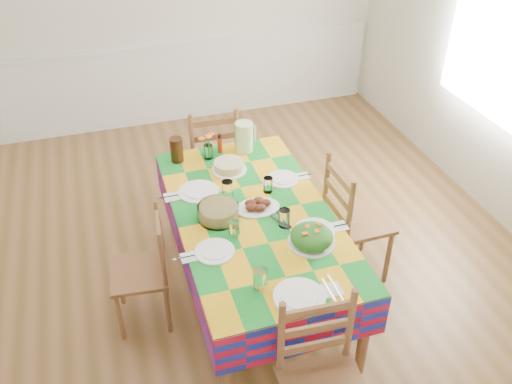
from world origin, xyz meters
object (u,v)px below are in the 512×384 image
dining_table (254,223)px  chair_left (145,271)px  meat_platter (257,206)px  chair_right (352,221)px  chair_near (322,384)px  chair_far (213,157)px  green_pitcher (244,137)px  tea_pitcher (177,150)px

dining_table → chair_left: (-0.76, -0.00, -0.23)m
meat_platter → chair_right: chair_right is taller
chair_near → chair_far: (-0.00, 2.40, -0.01)m
green_pitcher → chair_right: bearing=-54.1°
dining_table → chair_near: 1.21m
tea_pitcher → chair_near: (0.37, -2.01, -0.35)m
chair_left → meat_platter: bearing=99.1°
green_pitcher → tea_pitcher: (-0.54, 0.00, -0.02)m
meat_platter → tea_pitcher: bearing=117.5°
chair_left → chair_near: bearing=38.5°
green_pitcher → tea_pitcher: size_ratio=1.24×
chair_right → dining_table: bearing=88.8°
chair_near → chair_far: chair_near is taller
meat_platter → chair_far: size_ratio=0.31×
chair_near → chair_right: (0.76, 1.20, 0.00)m
chair_near → chair_far: bearing=93.6°
green_pitcher → chair_left: size_ratio=0.28×
tea_pitcher → chair_left: (-0.40, -0.82, -0.41)m
dining_table → meat_platter: meat_platter is taller
dining_table → meat_platter: 0.12m
chair_near → chair_right: bearing=61.3°
dining_table → chair_far: (-0.00, 1.20, -0.18)m
meat_platter → chair_right: (0.72, -0.04, -0.27)m
tea_pitcher → chair_near: bearing=-79.7°
tea_pitcher → chair_left: size_ratio=0.22×
chair_right → chair_far: bearing=31.2°
green_pitcher → chair_left: green_pitcher is taller
green_pitcher → meat_platter: bearing=-99.9°
chair_left → chair_right: (1.52, 0.00, 0.06)m
green_pitcher → tea_pitcher: green_pitcher is taller
meat_platter → green_pitcher: (0.13, 0.77, 0.10)m
green_pitcher → chair_far: (-0.17, 0.39, -0.38)m
green_pitcher → dining_table: bearing=-102.1°
green_pitcher → chair_far: size_ratio=0.25×
meat_platter → tea_pitcher: 0.87m
chair_near → chair_left: size_ratio=1.13×
chair_right → tea_pitcher: bearing=52.9°
tea_pitcher → chair_right: (1.12, -0.81, -0.35)m
chair_right → meat_platter: bearing=85.5°
chair_far → tea_pitcher: bearing=49.1°
dining_table → chair_right: bearing=-0.1°
chair_right → green_pitcher: bearing=34.7°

